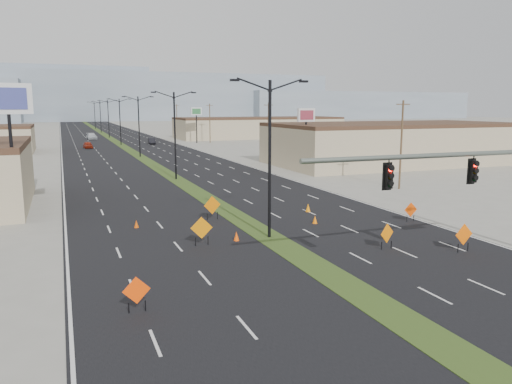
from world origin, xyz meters
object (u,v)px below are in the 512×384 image
object	(u,v)px
streetlight_0	(270,154)
construction_sign_5	(411,210)
construction_sign_4	(464,235)
cone_0	(236,236)
construction_sign_3	(387,234)
cone_1	(315,220)
streetlight_1	(175,133)
cone_3	(136,224)
construction_sign_0	(137,292)
signal_mast	(500,178)
cone_2	(308,208)
streetlight_2	(139,124)
streetlight_3	(120,120)
pole_sign_east_far	(196,114)
car_left	(88,145)
construction_sign_1	(202,229)
pole_sign_east_near	(306,120)
construction_sign_2	(212,206)
streetlight_6	(95,114)
pole_sign_west	(8,109)
streetlight_5	(100,116)
car_mid	(152,141)
streetlight_4	(108,118)
car_far	(92,136)

from	to	relation	value
streetlight_0	construction_sign_5	xyz separation A→B (m)	(11.50, 0.45, -4.58)
construction_sign_4	cone_0	size ratio (longest dim) A/B	2.80
construction_sign_3	cone_1	size ratio (longest dim) A/B	2.63
streetlight_1	cone_3	world-z (taller)	streetlight_1
construction_sign_0	construction_sign_3	size ratio (longest dim) A/B	0.99
construction_sign_3	construction_sign_4	distance (m)	4.36
signal_mast	cone_2	distance (m)	17.01
streetlight_2	streetlight_3	distance (m)	28.00
streetlight_0	cone_1	size ratio (longest dim) A/B	16.87
construction_sign_5	cone_0	xyz separation A→B (m)	(-13.75, -0.44, -0.53)
pole_sign_east_far	car_left	bearing A→B (deg)	-174.41
construction_sign_4	construction_sign_3	bearing A→B (deg)	149.21
streetlight_2	construction_sign_1	size ratio (longest dim) A/B	5.57
construction_sign_0	cone_3	bearing A→B (deg)	78.28
streetlight_1	pole_sign_east_near	xyz separation A→B (m)	(18.30, 2.96, 1.15)
construction_sign_2	cone_1	size ratio (longest dim) A/B	3.07
streetlight_0	signal_mast	bearing A→B (deg)	-49.46
streetlight_6	pole_sign_west	world-z (taller)	pole_sign_west
streetlight_6	cone_0	distance (m)	168.07
cone_0	cone_2	bearing A→B (deg)	36.91
cone_3	streetlight_5	bearing A→B (deg)	86.73
construction_sign_2	construction_sign_3	xyz separation A→B (m)	(7.47, -11.24, -0.16)
car_left	cone_3	xyz separation A→B (m)	(-0.42, -71.52, -0.39)
construction_sign_2	pole_sign_east_near	world-z (taller)	pole_sign_east_near
car_mid	construction_sign_1	size ratio (longest dim) A/B	2.25
construction_sign_4	cone_1	xyz separation A→B (m)	(-4.70, 9.48, -0.70)
car_left	construction_sign_0	xyz separation A→B (m)	(-2.46, -86.32, 0.23)
construction_sign_0	pole_sign_west	distance (m)	22.02
cone_2	construction_sign_2	bearing A→B (deg)	179.76
construction_sign_4	pole_sign_east_far	xyz separation A→B (m)	(7.83, 91.19, 5.57)
streetlight_2	streetlight_6	size ratio (longest dim) A/B	1.00
streetlight_0	cone_1	xyz separation A→B (m)	(4.59, 2.38, -5.12)
construction_sign_4	pole_sign_east_far	distance (m)	91.70
construction_sign_1	cone_2	distance (m)	12.42
streetlight_2	cone_1	bearing A→B (deg)	-85.10
signal_mast	car_mid	distance (m)	94.37
streetlight_4	car_mid	xyz separation A→B (m)	(6.73, -27.74, -4.75)
construction_sign_2	pole_sign_east_far	size ratio (longest dim) A/B	0.22
streetlight_2	construction_sign_1	bearing A→B (deg)	-94.65
cone_3	cone_1	bearing A→B (deg)	-15.58
streetlight_0	pole_sign_east_far	distance (m)	85.83
streetlight_2	streetlight_4	xyz separation A→B (m)	(0.00, 56.00, 0.00)
cone_1	pole_sign_west	bearing A→B (deg)	157.05
streetlight_4	pole_sign_east_far	xyz separation A→B (m)	(17.12, -27.90, 1.15)
car_far	construction_sign_1	bearing A→B (deg)	-94.21
streetlight_0	construction_sign_3	distance (m)	8.67
car_far	construction_sign_2	size ratio (longest dim) A/B	3.01
streetlight_4	streetlight_5	world-z (taller)	same
streetlight_4	construction_sign_3	bearing A→B (deg)	-87.32
pole_sign_east_far	streetlight_6	bearing A→B (deg)	91.57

